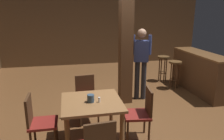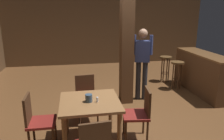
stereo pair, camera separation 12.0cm
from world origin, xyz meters
name	(u,v)px [view 2 (the right image)]	position (x,y,z in m)	size (l,w,h in m)	color
ground_plane	(137,109)	(0.00, 0.00, 0.00)	(10.80, 10.80, 0.00)	brown
wall_back	(106,29)	(0.00, 4.50, 1.40)	(8.00, 0.10, 2.80)	brown
pillar	(127,44)	(-0.16, 0.44, 1.40)	(0.28, 0.28, 2.80)	#4C301C
dining_table	(90,108)	(-1.13, -1.14, 0.63)	(0.93, 0.93, 0.76)	brown
chair_west	(36,119)	(-1.96, -1.12, 0.51)	(0.43, 0.43, 0.89)	maroon
chair_east	(140,112)	(-0.31, -1.16, 0.51)	(0.47, 0.47, 0.89)	maroon
chair_north	(86,96)	(-1.14, -0.29, 0.51)	(0.46, 0.46, 0.89)	maroon
napkin_cup	(89,98)	(-1.15, -1.18, 0.82)	(0.11, 0.11, 0.12)	#33475B
salt_shaker	(97,100)	(-1.02, -1.21, 0.80)	(0.03, 0.03, 0.08)	silver
standing_person	(142,59)	(0.25, 0.53, 1.00)	(0.47, 0.29, 1.72)	navy
bar_counter	(200,73)	(1.91, 0.71, 0.53)	(0.56, 2.03, 1.05)	brown
bar_stool_near	(177,69)	(1.43, 1.04, 0.58)	(0.35, 0.35, 0.78)	#4C3319
bar_stool_mid	(166,63)	(1.40, 1.74, 0.59)	(0.36, 0.36, 0.78)	#4C3319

